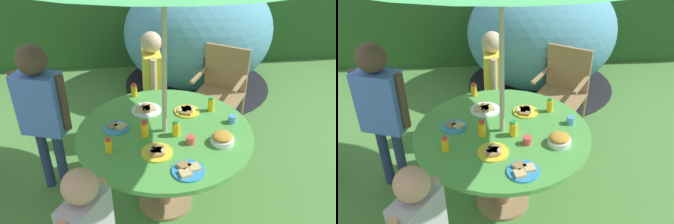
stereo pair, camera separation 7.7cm
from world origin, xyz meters
TOP-DOWN VIEW (x-y plane):
  - ground_plane at (0.00, 0.00)m, footprint 10.00×10.00m
  - hedge_backdrop at (0.00, 3.29)m, footprint 9.00×0.70m
  - garden_table at (0.00, 0.00)m, footprint 1.34×1.34m
  - wooden_chair at (0.74, 1.13)m, footprint 0.66×0.65m
  - dome_tent at (0.67, 2.25)m, footprint 2.43×2.43m
  - child_in_yellow_shirt at (-0.03, 0.98)m, footprint 0.21×0.41m
  - child_in_blue_shirt at (-0.96, 0.30)m, footprint 0.44×0.29m
  - snack_bowl at (0.40, -0.20)m, footprint 0.17×0.17m
  - plate_center_back at (0.10, -0.48)m, footprint 0.22×0.22m
  - plate_center_front at (-0.13, 0.30)m, footprint 0.25×0.25m
  - plate_mid_left at (-0.37, 0.07)m, footprint 0.20×0.20m
  - plate_back_edge at (-0.08, -0.27)m, footprint 0.22×0.22m
  - plate_far_right at (0.21, 0.25)m, footprint 0.21×0.21m
  - juice_bottle_near_left at (-0.41, -0.22)m, footprint 0.05×0.05m
  - juice_bottle_near_right at (-0.22, 0.57)m, footprint 0.05×0.05m
  - juice_bottle_far_left at (0.08, -0.07)m, footprint 0.06×0.06m
  - juice_bottle_mid_right at (0.41, 0.25)m, footprint 0.05×0.05m
  - juice_bottle_front_edge at (-0.15, -0.06)m, footprint 0.06×0.06m
  - cup_near at (0.54, 0.06)m, footprint 0.06×0.06m
  - cup_far at (0.17, -0.18)m, footprint 0.07×0.07m

SIDE VIEW (x-z plane):
  - ground_plane at x=0.00m, z-range -0.02..0.00m
  - wooden_chair at x=0.74m, z-range 0.06..0.99m
  - garden_table at x=0.00m, z-range 0.24..0.99m
  - dome_tent at x=0.67m, z-range -0.01..1.53m
  - plate_mid_left at x=-0.37m, z-range 0.75..0.78m
  - plate_center_front at x=-0.13m, z-range 0.75..0.78m
  - plate_center_back at x=0.10m, z-range 0.75..0.78m
  - plate_back_edge at x=-0.08m, z-range 0.75..0.78m
  - plate_far_right at x=0.21m, z-range 0.75..0.79m
  - child_in_yellow_shirt at x=-0.03m, z-range 0.17..1.38m
  - cup_far at x=0.17m, z-range 0.76..0.81m
  - cup_near at x=0.54m, z-range 0.76..0.82m
  - snack_bowl at x=0.40m, z-range 0.75..0.83m
  - juice_bottle_near_left at x=-0.41m, z-range 0.75..0.86m
  - juice_bottle_near_right at x=-0.22m, z-range 0.75..0.87m
  - juice_bottle_far_left at x=0.08m, z-range 0.75..0.87m
  - juice_bottle_mid_right at x=0.41m, z-range 0.75..0.88m
  - juice_bottle_front_edge at x=-0.15m, z-range 0.75..0.88m
  - child_in_blue_shirt at x=-0.96m, z-range 0.19..1.56m
  - hedge_backdrop at x=0.00m, z-range 0.00..1.84m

